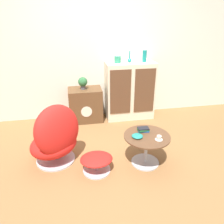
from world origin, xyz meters
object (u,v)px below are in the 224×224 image
object	(u,v)px
tv_console	(86,105)
ottoman	(96,161)
sideboard	(130,91)
vase_leftmost	(118,59)
vase_inner_right	(145,56)
vase_inner_left	(130,60)
potted_plant	(83,82)
book_stack	(143,129)
teacup	(159,138)
bowl	(137,136)
coffee_table	(146,145)
egg_chair	(56,138)

from	to	relation	value
tv_console	ottoman	world-z (taller)	tv_console
tv_console	sideboard	bearing A→B (deg)	-0.19
sideboard	vase_leftmost	world-z (taller)	vase_leftmost
vase_inner_right	vase_leftmost	bearing A→B (deg)	180.00
vase_inner_left	tv_console	bearing A→B (deg)	-179.93
potted_plant	book_stack	distance (m)	1.61
vase_inner_right	teacup	bearing A→B (deg)	-100.47
tv_console	vase_leftmost	bearing A→B (deg)	0.09
vase_leftmost	bowl	size ratio (longest dim) A/B	0.81
coffee_table	vase_leftmost	size ratio (longest dim) A/B	5.17
vase_leftmost	book_stack	world-z (taller)	vase_leftmost
ottoman	book_stack	world-z (taller)	book_stack
ottoman	vase_leftmost	world-z (taller)	vase_leftmost
vase_leftmost	vase_inner_left	size ratio (longest dim) A/B	0.59
sideboard	vase_leftmost	bearing A→B (deg)	179.10
teacup	book_stack	world-z (taller)	teacup
potted_plant	teacup	bearing A→B (deg)	-62.61
vase_inner_left	potted_plant	world-z (taller)	vase_inner_left
egg_chair	ottoman	distance (m)	0.64
tv_console	egg_chair	size ratio (longest dim) A/B	0.70
teacup	bowl	world-z (taller)	teacup
book_stack	bowl	bearing A→B (deg)	-132.70
sideboard	book_stack	xyz separation A→B (m)	(-0.17, -1.41, -0.08)
sideboard	vase_inner_right	distance (m)	0.71
sideboard	tv_console	size ratio (longest dim) A/B	1.73
teacup	vase_leftmost	bearing A→B (deg)	97.03
sideboard	potted_plant	world-z (taller)	sideboard
coffee_table	vase_leftmost	distance (m)	1.76
coffee_table	ottoman	bearing A→B (deg)	-176.23
tv_console	book_stack	xyz separation A→B (m)	(0.70, -1.41, 0.15)
sideboard	teacup	bearing A→B (deg)	-91.43
tv_console	book_stack	distance (m)	1.58
vase_inner_right	potted_plant	bearing A→B (deg)	-179.98
egg_chair	potted_plant	world-z (taller)	egg_chair
vase_inner_left	coffee_table	bearing A→B (deg)	-95.18
sideboard	potted_plant	xyz separation A→B (m)	(-0.90, 0.00, 0.22)
coffee_table	vase_leftmost	world-z (taller)	vase_leftmost
vase_inner_left	potted_plant	bearing A→B (deg)	-179.97
coffee_table	teacup	size ratio (longest dim) A/B	6.37
tv_console	bowl	xyz separation A→B (m)	(0.57, -1.55, 0.14)
tv_console	vase_leftmost	xyz separation A→B (m)	(0.63, 0.00, 0.85)
vase_inner_right	potted_plant	xyz separation A→B (m)	(-1.17, -0.00, -0.44)
vase_leftmost	vase_inner_left	bearing A→B (deg)	-0.00
tv_console	teacup	world-z (taller)	tv_console
vase_inner_right	book_stack	distance (m)	1.65
tv_console	ottoman	bearing A→B (deg)	-89.38
vase_inner_right	potted_plant	world-z (taller)	vase_inner_right
potted_plant	bowl	world-z (taller)	potted_plant
sideboard	potted_plant	size ratio (longest dim) A/B	4.87
egg_chair	vase_leftmost	distance (m)	1.87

